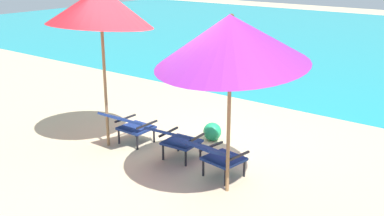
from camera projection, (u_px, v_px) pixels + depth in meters
The scene contains 7 objects.
ground_plane at pixel (293, 99), 10.82m from camera, with size 40.00×40.00×0.00m, color #CCB78E.
lounge_chair_left at pixel (129, 124), 8.04m from camera, with size 0.55×0.88×0.68m.
lounge_chair_center at pixel (175, 138), 7.41m from camera, with size 0.59×0.91×0.68m.
lounge_chair_right at pixel (216, 154), 6.81m from camera, with size 0.65×0.94×0.68m.
beach_umbrella_left at pixel (101, 7), 7.47m from camera, with size 1.94×1.98×2.74m.
beach_umbrella_right at pixel (231, 40), 5.97m from camera, with size 2.27×2.31×2.54m.
beach_ball at pixel (213, 132), 8.37m from camera, with size 0.32×0.32×0.32m, color #1E9E60.
Camera 1 is at (4.51, -5.60, 3.14)m, focal length 44.37 mm.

